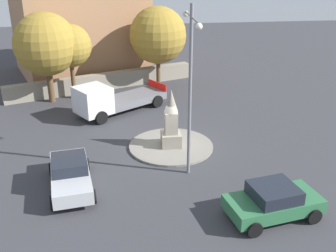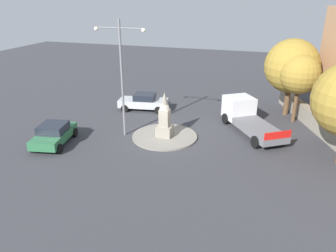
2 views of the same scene
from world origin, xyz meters
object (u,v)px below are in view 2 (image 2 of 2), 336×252
at_px(streetlamp, 121,69).
at_px(truck_white_parked_right, 247,116).
at_px(car_silver_far_side, 144,102).
at_px(tree_mid_cluster, 292,66).
at_px(monument, 165,118).
at_px(tree_near_wall, 300,74).
at_px(car_green_near_island, 54,134).

relative_size(streetlamp, truck_white_parked_right, 1.27).
xyz_separation_m(streetlamp, car_silver_far_side, (0.74, -5.59, -4.12)).
height_order(streetlamp, tree_mid_cluster, streetlamp).
bearing_deg(car_silver_far_side, truck_white_parked_right, 169.20).
height_order(monument, tree_near_wall, tree_near_wall).
distance_m(car_green_near_island, truck_white_parked_right, 13.98).
distance_m(car_silver_far_side, car_green_near_island, 9.04).
bearing_deg(tree_near_wall, tree_mid_cluster, -69.64).
height_order(monument, car_green_near_island, monument).
relative_size(car_silver_far_side, car_green_near_island, 1.08).
bearing_deg(tree_near_wall, truck_white_parked_right, 37.77).
distance_m(streetlamp, truck_white_parked_right, 9.95).
bearing_deg(car_silver_far_side, tree_near_wall, -175.53).
distance_m(car_silver_far_side, tree_mid_cluster, 12.69).
distance_m(truck_white_parked_right, tree_near_wall, 5.27).
distance_m(streetlamp, tree_near_wall, 13.54).
distance_m(streetlamp, car_green_near_island, 6.39).
bearing_deg(truck_white_parked_right, car_green_near_island, 28.77).
relative_size(truck_white_parked_right, tree_near_wall, 1.18).
xyz_separation_m(monument, car_silver_far_side, (3.64, -5.10, -0.75)).
relative_size(car_silver_far_side, tree_mid_cluster, 0.70).
height_order(streetlamp, tree_near_wall, streetlamp).
relative_size(car_green_near_island, tree_near_wall, 0.76).
bearing_deg(tree_mid_cluster, car_green_near_island, 35.89).
bearing_deg(car_green_near_island, tree_near_wall, -149.08).
distance_m(monument, tree_near_wall, 11.03).
xyz_separation_m(streetlamp, tree_mid_cluster, (-11.22, -8.12, -0.72)).
xyz_separation_m(monument, streetlamp, (2.90, 0.49, 3.37)).
bearing_deg(truck_white_parked_right, streetlamp, 24.97).
bearing_deg(car_silver_far_side, streetlamp, 97.52).
bearing_deg(streetlamp, monument, -170.31).
bearing_deg(streetlamp, truck_white_parked_right, -155.03).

